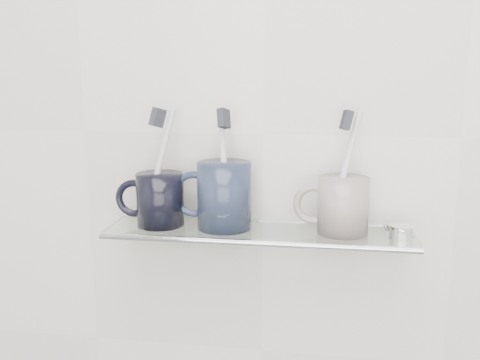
% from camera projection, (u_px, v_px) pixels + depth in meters
% --- Properties ---
extents(wall_back, '(2.50, 0.00, 2.50)m').
position_uv_depth(wall_back, '(264.00, 134.00, 0.90)').
color(wall_back, beige).
rests_on(wall_back, ground).
extents(shelf_glass, '(0.50, 0.12, 0.01)m').
position_uv_depth(shelf_glass, '(259.00, 232.00, 0.88)').
color(shelf_glass, silver).
rests_on(shelf_glass, wall_back).
extents(shelf_rail, '(0.50, 0.01, 0.01)m').
position_uv_depth(shelf_rail, '(255.00, 243.00, 0.82)').
color(shelf_rail, silver).
rests_on(shelf_rail, shelf_glass).
extents(bracket_left, '(0.02, 0.03, 0.02)m').
position_uv_depth(bracket_left, '(145.00, 225.00, 0.95)').
color(bracket_left, silver).
rests_on(bracket_left, wall_back).
extents(bracket_right, '(0.02, 0.03, 0.02)m').
position_uv_depth(bracket_right, '(387.00, 236.00, 0.89)').
color(bracket_right, silver).
rests_on(bracket_right, wall_back).
extents(mug_left, '(0.09, 0.09, 0.09)m').
position_uv_depth(mug_left, '(160.00, 199.00, 0.89)').
color(mug_left, black).
rests_on(mug_left, shelf_glass).
extents(mug_left_handle, '(0.07, 0.01, 0.07)m').
position_uv_depth(mug_left_handle, '(134.00, 198.00, 0.90)').
color(mug_left_handle, black).
rests_on(mug_left_handle, mug_left).
extents(toothbrush_left, '(0.06, 0.05, 0.19)m').
position_uv_depth(toothbrush_left, '(159.00, 166.00, 0.88)').
color(toothbrush_left, silver).
rests_on(toothbrush_left, mug_left).
extents(bristles_left, '(0.03, 0.03, 0.04)m').
position_uv_depth(bristles_left, '(158.00, 118.00, 0.87)').
color(bristles_left, '#272930').
rests_on(bristles_left, toothbrush_left).
extents(mug_center, '(0.11, 0.11, 0.11)m').
position_uv_depth(mug_center, '(224.00, 195.00, 0.88)').
color(mug_center, black).
rests_on(mug_center, shelf_glass).
extents(mug_center_handle, '(0.08, 0.01, 0.08)m').
position_uv_depth(mug_center_handle, '(194.00, 194.00, 0.88)').
color(mug_center_handle, black).
rests_on(mug_center_handle, mug_center).
extents(toothbrush_center, '(0.03, 0.07, 0.18)m').
position_uv_depth(toothbrush_center, '(224.00, 168.00, 0.87)').
color(toothbrush_center, silver).
rests_on(toothbrush_center, mug_center).
extents(bristles_center, '(0.02, 0.03, 0.04)m').
position_uv_depth(bristles_center, '(224.00, 118.00, 0.85)').
color(bristles_center, '#272930').
rests_on(bristles_center, toothbrush_center).
extents(mug_right, '(0.10, 0.10, 0.09)m').
position_uv_depth(mug_right, '(343.00, 205.00, 0.85)').
color(mug_right, silver).
rests_on(mug_right, shelf_glass).
extents(mug_right_handle, '(0.07, 0.01, 0.07)m').
position_uv_depth(mug_right_handle, '(314.00, 204.00, 0.86)').
color(mug_right_handle, silver).
rests_on(mug_right_handle, mug_right).
extents(toothbrush_right, '(0.05, 0.04, 0.19)m').
position_uv_depth(toothbrush_right, '(345.00, 171.00, 0.84)').
color(toothbrush_right, white).
rests_on(toothbrush_right, mug_right).
extents(bristles_right, '(0.02, 0.03, 0.03)m').
position_uv_depth(bristles_right, '(347.00, 120.00, 0.82)').
color(bristles_right, '#272930').
rests_on(bristles_right, toothbrush_right).
extents(chrome_cap, '(0.04, 0.04, 0.02)m').
position_uv_depth(chrome_cap, '(402.00, 230.00, 0.84)').
color(chrome_cap, silver).
rests_on(chrome_cap, shelf_glass).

